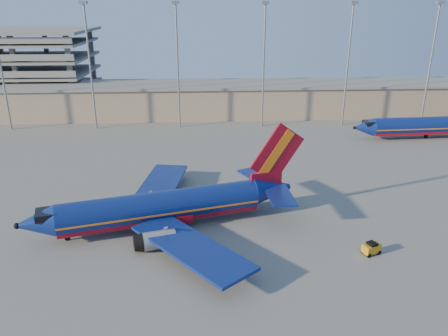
{
  "coord_description": "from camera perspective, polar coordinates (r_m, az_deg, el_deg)",
  "views": [
    {
      "loc": [
        0.13,
        -57.18,
        27.96
      ],
      "look_at": [
        3.58,
        6.41,
        4.0
      ],
      "focal_mm": 35.0,
      "sensor_mm": 36.0,
      "label": 1
    }
  ],
  "objects": [
    {
      "name": "ground",
      "position": [
        63.65,
        -2.92,
        -5.47
      ],
      "size": [
        220.0,
        220.0,
        0.0
      ],
      "primitive_type": "plane",
      "color": "slate",
      "rests_on": "ground"
    },
    {
      "name": "terminal_building",
      "position": [
        117.99,
        1.78,
        9.05
      ],
      "size": [
        122.0,
        16.0,
        8.5
      ],
      "color": "gray",
      "rests_on": "ground"
    },
    {
      "name": "light_mast_row",
      "position": [
        103.81,
        -0.41,
        14.86
      ],
      "size": [
        101.6,
        1.6,
        28.65
      ],
      "color": "gray",
      "rests_on": "ground"
    },
    {
      "name": "aircraft_main",
      "position": [
        58.6,
        -7.38,
        -5.02
      ],
      "size": [
        37.46,
        35.55,
        12.96
      ],
      "rotation": [
        0.0,
        0.0,
        0.26
      ],
      "color": "navy",
      "rests_on": "ground"
    },
    {
      "name": "aircraft_second",
      "position": [
        107.27,
        25.5,
        5.07
      ],
      "size": [
        36.88,
        14.34,
        12.48
      ],
      "rotation": [
        0.0,
        0.0,
        0.06
      ],
      "color": "navy",
      "rests_on": "ground"
    },
    {
      "name": "baggage_tug",
      "position": [
        55.57,
        18.7,
        -9.87
      ],
      "size": [
        2.42,
        1.97,
        1.51
      ],
      "rotation": [
        0.0,
        0.0,
        0.39
      ],
      "color": "orange",
      "rests_on": "ground"
    }
  ]
}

